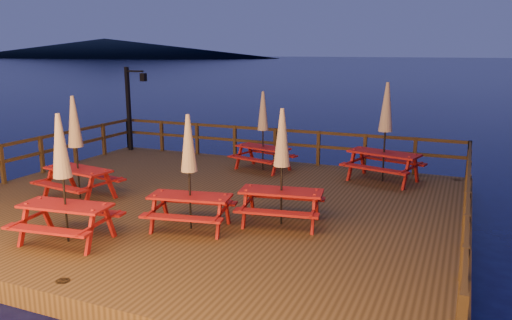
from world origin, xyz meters
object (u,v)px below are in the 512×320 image
object	(u,v)px
lamp_post	(132,101)
picnic_table_2	(263,130)
picnic_table_0	(189,171)
picnic_table_1	(385,131)

from	to	relation	value
lamp_post	picnic_table_2	distance (m)	5.57
picnic_table_0	picnic_table_2	size ratio (longest dim) A/B	0.99
picnic_table_2	lamp_post	bearing A→B (deg)	-175.22
picnic_table_0	picnic_table_2	xyz separation A→B (m)	(-0.59, 5.34, 0.01)
lamp_post	picnic_table_1	size ratio (longest dim) A/B	1.09
lamp_post	picnic_table_2	world-z (taller)	lamp_post
lamp_post	picnic_table_1	world-z (taller)	lamp_post
picnic_table_1	picnic_table_0	bearing A→B (deg)	-104.30
picnic_table_0	picnic_table_1	world-z (taller)	picnic_table_1
picnic_table_1	picnic_table_2	bearing A→B (deg)	-164.36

